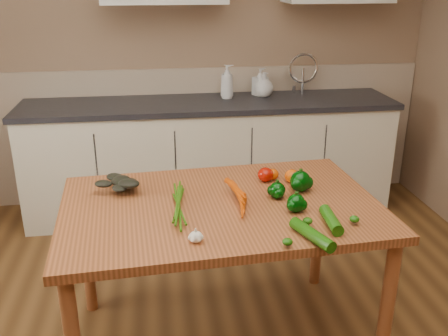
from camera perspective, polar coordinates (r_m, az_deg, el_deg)
room at (r=1.78m, az=-1.08°, el=3.35°), size 4.04×5.04×2.64m
counter_run at (r=3.96m, az=-1.50°, el=1.42°), size 2.84×0.64×1.14m
table at (r=2.38m, az=-0.36°, el=-5.98°), size 1.53×1.04×0.79m
soap_bottle_a at (r=3.89m, az=0.34°, el=9.84°), size 0.11×0.11×0.26m
soap_bottle_b at (r=4.01m, az=4.15°, el=9.80°), size 0.13×0.13×0.21m
soap_bottle_c at (r=3.97m, az=4.61°, el=9.50°), size 0.20×0.20×0.19m
carrot_bunch at (r=2.31m, az=-0.58°, el=-3.43°), size 0.29×0.23×0.07m
leafy_greens at (r=2.51m, az=-12.28°, el=-1.53°), size 0.21×0.19×0.11m
garlic_bulb at (r=2.02m, az=-3.25°, el=-7.86°), size 0.06×0.06×0.05m
pepper_a at (r=2.40m, az=6.10°, el=-2.55°), size 0.08×0.08×0.08m
pepper_b at (r=2.49m, az=8.72°, el=-1.51°), size 0.10×0.10×0.10m
pepper_c at (r=2.27m, az=8.24°, el=-4.00°), size 0.08×0.08×0.08m
tomato_a at (r=2.59m, az=4.77°, el=-0.76°), size 0.08×0.08×0.08m
tomato_b at (r=2.62m, az=5.56°, el=-0.71°), size 0.06×0.06×0.06m
tomato_c at (r=2.59m, az=7.78°, el=-0.92°), size 0.08×0.08×0.07m
zucchini_a at (r=2.18m, az=12.14°, el=-5.83°), size 0.06×0.21×0.05m
zucchini_b at (r=2.05m, az=10.02°, el=-7.50°), size 0.14×0.24×0.05m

